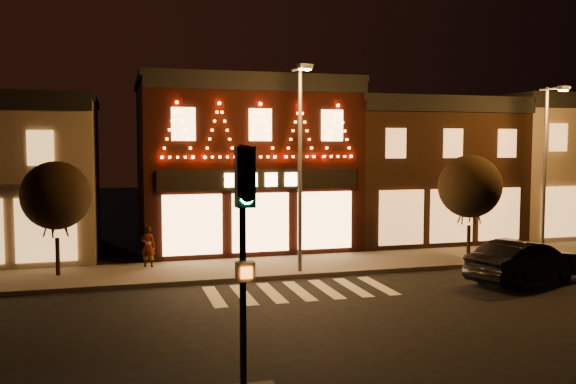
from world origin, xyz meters
name	(u,v)px	position (x,y,z in m)	size (l,w,h in m)	color
ground	(339,323)	(0.00, 0.00, 0.00)	(120.00, 120.00, 0.00)	black
sidewalk_far	(317,265)	(2.00, 8.00, 0.07)	(44.00, 4.00, 0.15)	#47423D
building_pulp	(242,164)	(0.00, 13.98, 4.16)	(10.20, 8.34, 8.30)	black
building_right_a	(413,170)	(9.50, 13.99, 3.76)	(9.20, 8.28, 7.50)	#301C11
building_right_b	(553,166)	(18.50, 13.99, 3.91)	(9.20, 8.28, 7.80)	#7F6E5A
traffic_signal_near	(244,223)	(-3.80, -5.00, 3.65)	(0.35, 0.51, 4.96)	black
streetlamp_mid	(301,153)	(0.76, 6.37, 4.81)	(0.64, 1.82, 7.93)	#59595E
streetlamp_right	(547,158)	(12.35, 6.81, 4.55)	(0.71, 1.71, 7.50)	#59595E
tree_left	(56,196)	(-8.33, 8.40, 3.20)	(2.61, 2.61, 4.36)	black
tree_right	(470,186)	(8.60, 6.99, 3.33)	(2.72, 2.72, 4.54)	black
dark_sedan	(525,261)	(8.45, 3.01, 0.79)	(1.68, 4.82, 1.59)	black
pedestrian	(148,246)	(-4.92, 9.09, 0.99)	(0.61, 0.40, 1.67)	gray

